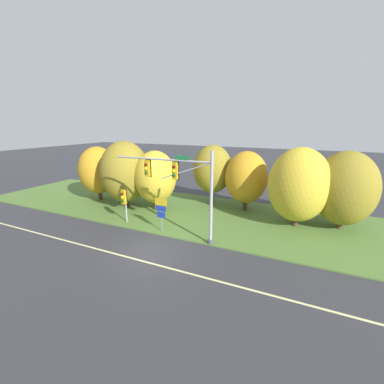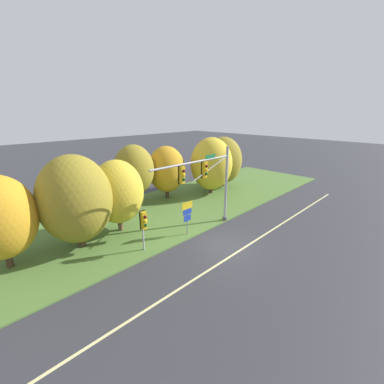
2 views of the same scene
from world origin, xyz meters
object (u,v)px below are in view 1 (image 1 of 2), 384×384
at_px(tree_right_far, 299,185).
at_px(traffic_signal_mast, 181,181).
at_px(tree_tall_centre, 246,178).
at_px(tree_nearest_road, 98,170).
at_px(tree_furthest_back, 345,189).
at_px(route_sign_post, 161,210).
at_px(tree_behind_signpost, 155,177).
at_px(tree_left_of_mast, 125,172).
at_px(tree_mid_verge, 213,169).
at_px(pedestrian_signal_near_kerb, 124,199).

bearing_deg(tree_right_far, traffic_signal_mast, -140.45).
xyz_separation_m(traffic_signal_mast, tree_tall_centre, (2.63, 8.37, -1.05)).
height_order(tree_nearest_road, tree_furthest_back, tree_furthest_back).
distance_m(route_sign_post, tree_behind_signpost, 5.68).
distance_m(tree_left_of_mast, tree_mid_verge, 8.86).
relative_size(traffic_signal_mast, tree_behind_signpost, 1.39).
distance_m(route_sign_post, tree_right_far, 11.13).
xyz_separation_m(tree_left_of_mast, tree_furthest_back, (19.33, 2.59, -0.24)).
height_order(traffic_signal_mast, route_sign_post, traffic_signal_mast).
height_order(traffic_signal_mast, pedestrian_signal_near_kerb, traffic_signal_mast).
relative_size(pedestrian_signal_near_kerb, tree_left_of_mast, 0.45).
bearing_deg(traffic_signal_mast, tree_behind_signpost, 138.07).
xyz_separation_m(tree_left_of_mast, tree_tall_centre, (11.26, 3.97, -0.32)).
bearing_deg(tree_left_of_mast, traffic_signal_mast, -27.04).
relative_size(tree_behind_signpost, tree_mid_verge, 0.94).
xyz_separation_m(route_sign_post, tree_furthest_back, (12.70, 6.62, 1.53)).
relative_size(tree_left_of_mast, tree_mid_verge, 1.07).
distance_m(tree_left_of_mast, tree_right_far, 16.12).
relative_size(route_sign_post, tree_furthest_back, 0.44).
distance_m(pedestrian_signal_near_kerb, tree_behind_signpost, 4.28).
relative_size(tree_behind_signpost, tree_furthest_back, 0.92).
relative_size(route_sign_post, tree_left_of_mast, 0.41).
bearing_deg(pedestrian_signal_near_kerb, tree_furthest_back, 21.02).
distance_m(traffic_signal_mast, tree_right_far, 9.63).
distance_m(tree_right_far, tree_furthest_back, 3.43).
height_order(route_sign_post, tree_behind_signpost, tree_behind_signpost).
bearing_deg(tree_tall_centre, pedestrian_signal_near_kerb, -137.50).
xyz_separation_m(tree_mid_verge, tree_tall_centre, (3.67, -0.59, -0.43)).
distance_m(tree_nearest_road, tree_mid_verge, 12.45).
height_order(pedestrian_signal_near_kerb, route_sign_post, pedestrian_signal_near_kerb).
height_order(route_sign_post, tree_mid_verge, tree_mid_verge).
bearing_deg(tree_mid_verge, tree_furthest_back, -9.53).
xyz_separation_m(traffic_signal_mast, tree_furthest_back, (10.70, 7.00, -0.97)).
bearing_deg(route_sign_post, tree_tall_centre, 59.94).
relative_size(tree_nearest_road, tree_left_of_mast, 0.89).
bearing_deg(tree_furthest_back, traffic_signal_mast, -146.83).
height_order(traffic_signal_mast, tree_furthest_back, traffic_signal_mast).
relative_size(route_sign_post, tree_nearest_road, 0.47).
xyz_separation_m(tree_mid_verge, tree_right_far, (8.43, -2.86, -0.19)).
bearing_deg(route_sign_post, tree_nearest_road, 156.83).
relative_size(pedestrian_signal_near_kerb, tree_mid_verge, 0.48).
bearing_deg(tree_behind_signpost, tree_nearest_road, 178.00).
relative_size(pedestrian_signal_near_kerb, tree_furthest_back, 0.47).
relative_size(pedestrian_signal_near_kerb, route_sign_post, 1.08).
distance_m(tree_mid_verge, tree_furthest_back, 11.91).
relative_size(traffic_signal_mast, pedestrian_signal_near_kerb, 2.72).
distance_m(pedestrian_signal_near_kerb, route_sign_post, 3.82).
bearing_deg(tree_right_far, route_sign_post, -148.63).
bearing_deg(pedestrian_signal_near_kerb, tree_right_far, 22.45).
height_order(traffic_signal_mast, tree_behind_signpost, traffic_signal_mast).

